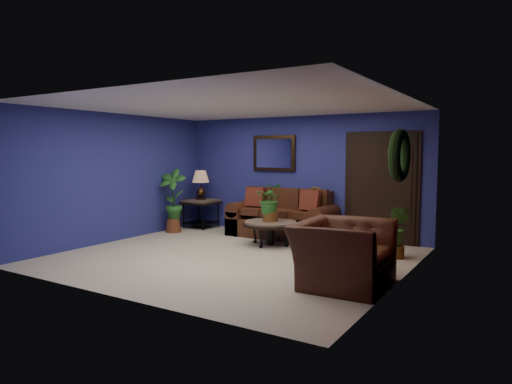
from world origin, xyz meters
The scene contains 18 objects.
floor centered at (0.00, 0.00, 0.00)m, with size 5.50×5.50×0.00m, color beige.
wall_back centered at (0.00, 2.50, 1.25)m, with size 5.50×0.04×2.50m, color navy.
wall_left centered at (-2.75, 0.00, 1.25)m, with size 0.04×5.00×2.50m, color navy.
wall_right_brick centered at (2.75, 0.00, 1.25)m, with size 0.04×5.00×2.50m, color maroon.
ceiling centered at (0.00, 0.00, 2.50)m, with size 5.50×5.00×0.02m, color white.
crown_molding centered at (2.72, 0.00, 2.43)m, with size 0.03×5.00×0.14m, color white.
wall_mirror centered at (-0.60, 2.46, 1.72)m, with size 1.02×0.06×0.77m, color #3D2814.
closet_door centered at (1.75, 2.47, 1.05)m, with size 1.44×0.06×2.18m, color black.
wreath centered at (2.69, 0.05, 1.70)m, with size 0.72×0.72×0.16m, color black.
sofa centered at (-0.15, 2.08, 0.32)m, with size 2.20×0.95×0.99m.
coffee_table centered at (0.03, 1.20, 0.39)m, with size 1.04×1.04×0.45m.
end_table centered at (-2.30, 2.05, 0.50)m, with size 0.72×0.72×0.65m.
table_lamp centered at (-2.30, 2.05, 1.07)m, with size 0.39×0.39×0.65m.
side_chair centered at (0.48, 2.13, 0.59)m, with size 0.46×0.46×1.05m.
armchair centered at (2.15, -0.58, 0.42)m, with size 1.29×1.13×0.84m, color #4A2415.
coffee_plant centered at (0.03, 1.20, 0.84)m, with size 0.66×0.61×0.72m.
floor_plant centered at (2.35, 1.34, 0.46)m, with size 0.41×0.34×0.87m.
tall_plant centered at (-2.45, 1.27, 0.75)m, with size 0.68×0.53×1.39m.
Camera 1 is at (4.26, -6.19, 1.74)m, focal length 32.00 mm.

